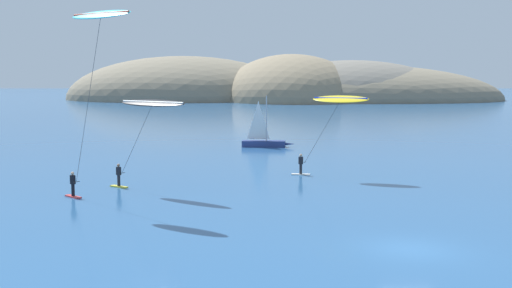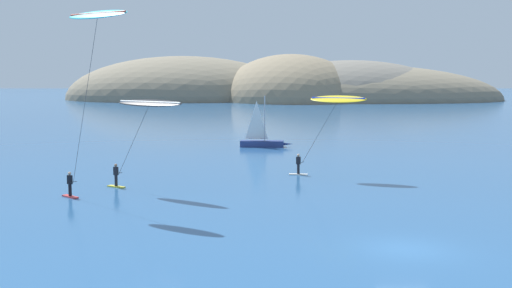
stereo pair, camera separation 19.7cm
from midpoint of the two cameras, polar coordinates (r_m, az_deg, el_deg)
The scene contains 6 objects.
ground_plane at distance 31.39m, azimuth 13.66°, elevation -9.09°, with size 600.00×600.00×0.00m, color #285689.
headland_island at distance 194.18m, azimuth 2.68°, elevation 3.95°, with size 131.84×64.60×27.25m.
sailboat_near at distance 71.38m, azimuth 1.08°, elevation 0.25°, with size 5.95×1.80×5.70m.
kitesurfer_black at distance 44.74m, azimuth -9.37°, elevation 3.01°, with size 6.30×4.64×6.48m.
kitesurfer_yellow at distance 50.81m, azimuth 7.36°, elevation 3.47°, with size 6.16×3.09×6.53m.
kitesurfer_cyan at distance 41.79m, azimuth -13.76°, elevation 9.74°, with size 5.70×4.27×12.22m.
Camera 2 is at (-7.11, -29.41, 8.29)m, focal length 45.00 mm.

